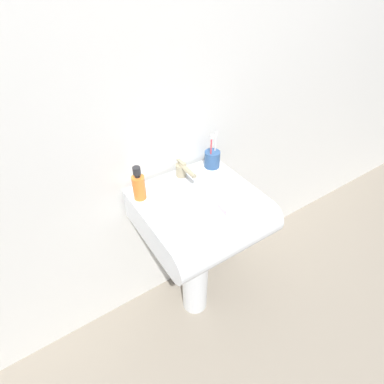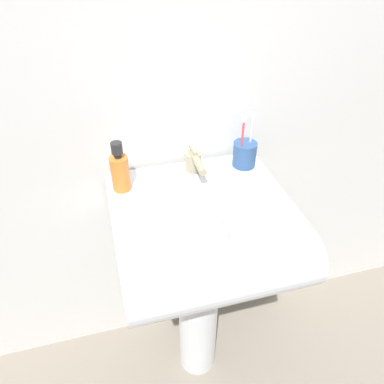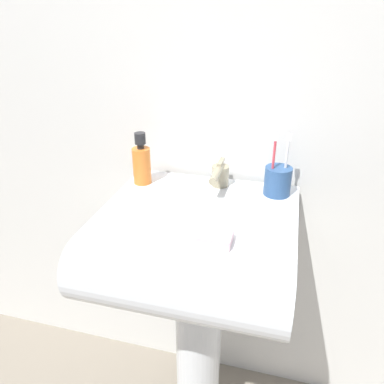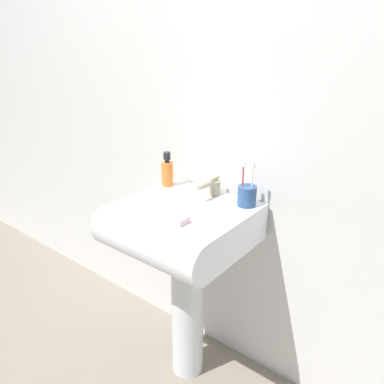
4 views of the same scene
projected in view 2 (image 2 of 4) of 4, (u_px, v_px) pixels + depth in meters
name	position (u px, v px, depth m)	size (l,w,h in m)	color
ground_plane	(197.00, 358.00, 1.58)	(6.00, 6.00, 0.00)	gray
wall_back	(176.00, 50.00, 1.05)	(5.00, 0.05, 2.40)	silver
sink_pedestal	(198.00, 308.00, 1.37)	(0.14, 0.14, 0.70)	white
sink_basin	(205.00, 234.00, 1.07)	(0.50, 0.50, 0.16)	white
faucet	(194.00, 162.00, 1.16)	(0.05, 0.14, 0.08)	tan
toothbrush_cup	(245.00, 154.00, 1.19)	(0.07, 0.07, 0.18)	#2D5184
soap_bottle	(120.00, 171.00, 1.08)	(0.05, 0.05, 0.16)	orange
bar_soap	(241.00, 226.00, 0.97)	(0.08, 0.06, 0.02)	silver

